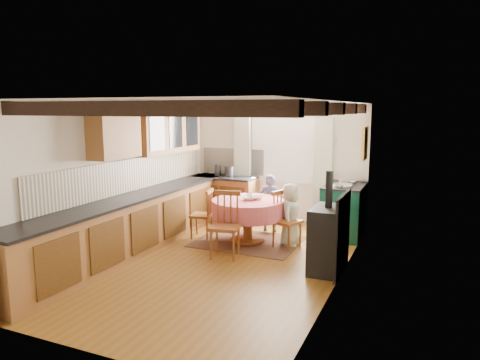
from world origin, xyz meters
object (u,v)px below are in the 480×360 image
at_px(aga_range, 344,210).
at_px(child_far, 270,203).
at_px(dining_table, 248,221).
at_px(chair_left, 202,213).
at_px(cup, 250,197).
at_px(child_right, 290,215).
at_px(chair_right, 287,219).
at_px(cast_iron_stove, 328,222).
at_px(chair_near, 225,225).

bearing_deg(aga_range, child_far, -170.43).
height_order(dining_table, chair_left, chair_left).
height_order(dining_table, cup, cup).
distance_m(chair_left, aga_range, 2.59).
bearing_deg(aga_range, child_right, -128.90).
bearing_deg(child_far, aga_range, -172.48).
xyz_separation_m(chair_right, aga_range, (0.75, 1.05, 0.01)).
bearing_deg(cast_iron_stove, cup, 150.81).
bearing_deg(chair_near, aga_range, 41.38).
xyz_separation_m(dining_table, chair_right, (0.72, -0.01, 0.10)).
xyz_separation_m(chair_near, aga_range, (1.49, 1.91, -0.03)).
bearing_deg(chair_near, chair_left, 125.84).
relative_size(chair_right, cast_iron_stove, 0.66).
xyz_separation_m(chair_near, chair_right, (0.75, 0.86, -0.04)).
xyz_separation_m(aga_range, child_right, (-0.74, -0.91, 0.05)).
bearing_deg(cup, child_right, 7.53).
height_order(child_far, child_right, child_far).
relative_size(chair_left, child_right, 0.83).
distance_m(dining_table, child_right, 0.76).
bearing_deg(cast_iron_stove, chair_right, 136.17).
bearing_deg(cup, chair_left, -173.94).
relative_size(chair_left, cup, 8.00).
distance_m(chair_near, chair_right, 1.14).
relative_size(cast_iron_stove, child_right, 1.36).
height_order(aga_range, cup, aga_range).
relative_size(chair_left, aga_range, 0.84).
bearing_deg(cup, child_far, 82.78).
relative_size(chair_right, aga_range, 0.91).
bearing_deg(chair_near, cup, 76.47).
height_order(cast_iron_stove, child_far, cast_iron_stove).
bearing_deg(child_far, chair_right, 123.96).
relative_size(dining_table, aga_range, 1.18).
height_order(dining_table, chair_near, chair_near).
bearing_deg(dining_table, chair_near, -91.90).
bearing_deg(child_right, dining_table, 97.73).
bearing_deg(child_right, child_far, 39.23).
xyz_separation_m(chair_left, chair_right, (1.59, 0.05, 0.04)).
distance_m(chair_near, chair_left, 1.17).
bearing_deg(dining_table, child_right, 10.20).
bearing_deg(aga_range, dining_table, -144.51).
xyz_separation_m(dining_table, cast_iron_stove, (1.58, -0.83, 0.35)).
xyz_separation_m(dining_table, child_far, (0.12, 0.82, 0.17)).
xyz_separation_m(chair_left, aga_range, (2.34, 1.10, 0.04)).
distance_m(chair_left, cup, 0.97).
relative_size(cast_iron_stove, child_far, 1.33).
relative_size(chair_near, chair_right, 1.08).
bearing_deg(dining_table, child_far, 81.90).
xyz_separation_m(chair_left, cup, (0.90, 0.10, 0.36)).
height_order(chair_right, child_far, child_far).
xyz_separation_m(aga_range, child_far, (-1.35, -0.23, 0.06)).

